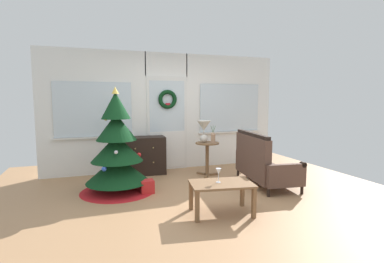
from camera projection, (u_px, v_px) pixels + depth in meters
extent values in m
plane|color=#AD7F56|center=(201.00, 198.00, 4.66)|extent=(6.76, 6.76, 0.00)
cube|color=white|center=(94.00, 113.00, 5.97)|extent=(2.15, 0.08, 2.55)
cube|color=white|center=(229.00, 111.00, 6.99)|extent=(2.15, 0.08, 2.55)
cube|color=white|center=(166.00, 65.00, 6.37)|extent=(0.94, 0.08, 0.50)
cube|color=silver|center=(167.00, 123.00, 6.47)|extent=(0.90, 0.05, 2.05)
cube|color=white|center=(168.00, 149.00, 6.51)|extent=(0.78, 0.02, 0.80)
cube|color=silver|center=(167.00, 106.00, 6.41)|extent=(0.78, 0.01, 1.10)
cube|color=silver|center=(94.00, 109.00, 5.91)|extent=(1.50, 0.01, 1.10)
cube|color=silver|center=(230.00, 108.00, 6.92)|extent=(1.50, 0.01, 1.10)
cube|color=silver|center=(95.00, 138.00, 5.96)|extent=(1.59, 0.06, 0.03)
cube|color=silver|center=(230.00, 132.00, 6.98)|extent=(1.59, 0.06, 0.03)
torus|color=black|center=(168.00, 99.00, 6.36)|extent=(0.41, 0.09, 0.41)
cube|color=red|center=(168.00, 105.00, 6.36)|extent=(0.10, 0.02, 0.10)
cylinder|color=#4C331E|center=(118.00, 185.00, 4.99)|extent=(0.10, 0.10, 0.22)
cone|color=red|center=(118.00, 188.00, 5.00)|extent=(1.25, 1.25, 0.10)
cone|color=#0F3819|center=(117.00, 169.00, 4.96)|extent=(1.05, 1.05, 0.44)
cone|color=#0F3819|center=(117.00, 148.00, 4.92)|extent=(0.86, 0.86, 0.44)
cone|color=#0F3819|center=(116.00, 127.00, 4.88)|extent=(0.67, 0.67, 0.44)
cone|color=#0F3819|center=(116.00, 105.00, 4.84)|extent=(0.48, 0.48, 0.44)
cone|color=#E0BC4C|center=(115.00, 90.00, 4.81)|extent=(0.12, 0.12, 0.12)
sphere|color=red|center=(139.00, 155.00, 5.17)|extent=(0.08, 0.08, 0.08)
sphere|color=gold|center=(107.00, 158.00, 5.27)|extent=(0.05, 0.05, 0.05)
sphere|color=silver|center=(116.00, 152.00, 4.61)|extent=(0.06, 0.06, 0.06)
sphere|color=#264CB2|center=(104.00, 169.00, 4.55)|extent=(0.08, 0.08, 0.08)
sphere|color=red|center=(138.00, 157.00, 5.17)|extent=(0.08, 0.08, 0.08)
sphere|color=gold|center=(106.00, 119.00, 4.95)|extent=(0.07, 0.07, 0.07)
cube|color=black|center=(143.00, 156.00, 6.10)|extent=(0.92, 0.47, 0.78)
sphere|color=tan|center=(135.00, 149.00, 5.82)|extent=(0.03, 0.03, 0.03)
sphere|color=tan|center=(153.00, 148.00, 5.92)|extent=(0.03, 0.03, 0.03)
sphere|color=tan|center=(136.00, 164.00, 5.85)|extent=(0.03, 0.03, 0.03)
sphere|color=tan|center=(154.00, 162.00, 5.95)|extent=(0.03, 0.03, 0.03)
cylinder|color=black|center=(302.00, 190.00, 4.84)|extent=(0.05, 0.05, 0.14)
cylinder|color=black|center=(265.00, 171.00, 6.13)|extent=(0.05, 0.05, 0.14)
cylinder|color=black|center=(268.00, 192.00, 4.72)|extent=(0.05, 0.05, 0.14)
cylinder|color=black|center=(238.00, 172.00, 6.00)|extent=(0.05, 0.05, 0.14)
cube|color=brown|center=(267.00, 173.00, 5.41)|extent=(0.87, 1.34, 0.14)
cube|color=brown|center=(252.00, 153.00, 5.30)|extent=(0.27, 1.27, 0.62)
cube|color=black|center=(252.00, 134.00, 5.26)|extent=(0.23, 1.24, 0.06)
cube|color=brown|center=(286.00, 176.00, 4.74)|extent=(0.67, 0.17, 0.38)
cylinder|color=black|center=(303.00, 165.00, 4.78)|extent=(0.10, 0.10, 0.09)
cube|color=brown|center=(252.00, 159.00, 6.05)|extent=(0.67, 0.17, 0.38)
cylinder|color=black|center=(265.00, 150.00, 6.09)|extent=(0.10, 0.10, 0.09)
cylinder|color=brown|center=(207.00, 143.00, 5.93)|extent=(0.48, 0.48, 0.02)
cylinder|color=brown|center=(207.00, 160.00, 5.97)|extent=(0.07, 0.07, 0.66)
cube|color=brown|center=(214.00, 174.00, 6.06)|extent=(0.20, 0.05, 0.04)
cube|color=brown|center=(201.00, 173.00, 6.11)|extent=(0.14, 0.20, 0.04)
cube|color=brown|center=(206.00, 177.00, 5.85)|extent=(0.14, 0.20, 0.04)
sphere|color=silver|center=(204.00, 138.00, 5.94)|extent=(0.16, 0.16, 0.16)
cylinder|color=silver|center=(204.00, 132.00, 5.92)|extent=(0.02, 0.02, 0.06)
cone|color=silver|center=(204.00, 126.00, 5.91)|extent=(0.28, 0.28, 0.20)
cylinder|color=tan|center=(213.00, 139.00, 5.90)|extent=(0.09, 0.09, 0.16)
sphere|color=tan|center=(213.00, 135.00, 5.89)|extent=(0.10, 0.10, 0.10)
cylinder|color=#4C7042|center=(212.00, 130.00, 5.87)|extent=(0.07, 0.01, 0.17)
cylinder|color=#4C7042|center=(213.00, 130.00, 5.88)|extent=(0.01, 0.01, 0.18)
cylinder|color=#4C7042|center=(214.00, 130.00, 5.88)|extent=(0.07, 0.01, 0.17)
cube|color=brown|center=(221.00, 184.00, 3.98)|extent=(0.91, 0.65, 0.03)
cube|color=brown|center=(197.00, 207.00, 3.72)|extent=(0.05, 0.05, 0.40)
cube|color=brown|center=(254.00, 203.00, 3.86)|extent=(0.05, 0.05, 0.40)
cube|color=brown|center=(191.00, 196.00, 4.15)|extent=(0.05, 0.05, 0.40)
cube|color=brown|center=(242.00, 193.00, 4.29)|extent=(0.05, 0.05, 0.40)
cylinder|color=silver|center=(218.00, 182.00, 3.99)|extent=(0.06, 0.06, 0.01)
cylinder|color=silver|center=(218.00, 178.00, 3.98)|extent=(0.01, 0.01, 0.10)
cone|color=silver|center=(218.00, 172.00, 3.97)|extent=(0.08, 0.08, 0.09)
cube|color=red|center=(147.00, 187.00, 4.89)|extent=(0.22, 0.20, 0.22)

